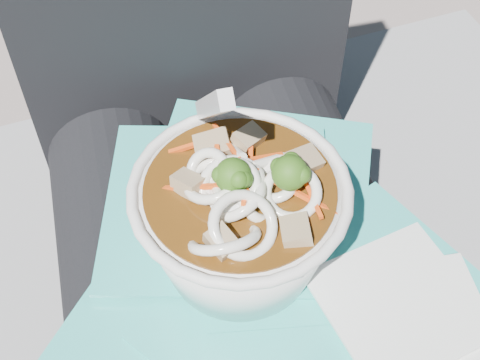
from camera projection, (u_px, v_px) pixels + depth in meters
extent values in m
cube|color=gray|center=(218.00, 312.00, 0.94)|extent=(1.05, 0.61, 0.42)
cylinder|color=black|center=(143.00, 334.00, 0.62)|extent=(0.14, 0.48, 0.14)
cylinder|color=black|center=(344.00, 288.00, 0.65)|extent=(0.14, 0.48, 0.14)
cube|color=#2CB9B0|center=(238.00, 317.00, 0.55)|extent=(0.16, 0.15, 0.00)
cube|color=#2CB9B0|center=(257.00, 299.00, 0.56)|extent=(0.28, 0.28, 0.00)
cube|color=#2CB9B0|center=(254.00, 219.00, 0.61)|extent=(0.21, 0.21, 0.00)
cube|color=#2CB9B0|center=(259.00, 330.00, 0.54)|extent=(0.22, 0.22, 0.00)
cube|color=#2CB9B0|center=(254.00, 219.00, 0.60)|extent=(0.20, 0.22, 0.00)
cube|color=#2CB9B0|center=(259.00, 185.00, 0.63)|extent=(0.26, 0.26, 0.00)
cube|color=#2CB9B0|center=(382.00, 304.00, 0.55)|extent=(0.23, 0.24, 0.00)
cube|color=#2CB9B0|center=(322.00, 356.00, 0.52)|extent=(0.22, 0.20, 0.00)
cube|color=#2CB9B0|center=(218.00, 205.00, 0.60)|extent=(0.25, 0.24, 0.00)
cube|color=white|center=(419.00, 327.00, 0.52)|extent=(0.12, 0.12, 0.00)
cube|color=white|center=(400.00, 303.00, 0.53)|extent=(0.14, 0.14, 0.00)
torus|color=white|center=(240.00, 190.00, 0.50)|extent=(0.17, 0.17, 0.01)
cylinder|color=#46260A|center=(240.00, 193.00, 0.50)|extent=(0.14, 0.14, 0.01)
torus|color=white|center=(214.00, 179.00, 0.49)|extent=(0.06, 0.06, 0.03)
torus|color=white|center=(208.00, 171.00, 0.49)|extent=(0.04, 0.04, 0.04)
torus|color=white|center=(292.00, 192.00, 0.48)|extent=(0.06, 0.06, 0.03)
torus|color=white|center=(234.00, 186.00, 0.48)|extent=(0.04, 0.05, 0.04)
torus|color=white|center=(241.00, 184.00, 0.49)|extent=(0.04, 0.04, 0.03)
torus|color=white|center=(276.00, 182.00, 0.49)|extent=(0.04, 0.04, 0.02)
torus|color=white|center=(258.00, 198.00, 0.49)|extent=(0.04, 0.05, 0.04)
torus|color=white|center=(237.00, 198.00, 0.48)|extent=(0.06, 0.05, 0.04)
torus|color=white|center=(243.00, 225.00, 0.46)|extent=(0.05, 0.05, 0.04)
torus|color=white|center=(224.00, 239.00, 0.47)|extent=(0.08, 0.06, 0.05)
torus|color=white|center=(233.00, 191.00, 0.49)|extent=(0.08, 0.06, 0.05)
cylinder|color=white|center=(269.00, 162.00, 0.50)|extent=(0.03, 0.02, 0.02)
cylinder|color=white|center=(214.00, 181.00, 0.49)|extent=(0.01, 0.04, 0.01)
cylinder|color=white|center=(272.00, 164.00, 0.50)|extent=(0.03, 0.02, 0.02)
cylinder|color=white|center=(233.00, 150.00, 0.51)|extent=(0.01, 0.04, 0.03)
cylinder|color=#79994A|center=(289.00, 183.00, 0.49)|extent=(0.01, 0.01, 0.02)
sphere|color=#225012|center=(290.00, 173.00, 0.48)|extent=(0.03, 0.03, 0.03)
sphere|color=#225012|center=(291.00, 161.00, 0.48)|extent=(0.01, 0.01, 0.01)
sphere|color=#225012|center=(301.00, 175.00, 0.47)|extent=(0.01, 0.01, 0.01)
sphere|color=#225012|center=(302.00, 174.00, 0.48)|extent=(0.01, 0.01, 0.01)
sphere|color=#225012|center=(279.00, 166.00, 0.48)|extent=(0.01, 0.01, 0.01)
cylinder|color=#79994A|center=(233.00, 186.00, 0.49)|extent=(0.01, 0.01, 0.02)
sphere|color=#225012|center=(233.00, 176.00, 0.48)|extent=(0.03, 0.03, 0.03)
sphere|color=#225012|center=(244.00, 179.00, 0.47)|extent=(0.01, 0.01, 0.01)
sphere|color=#225012|center=(239.00, 180.00, 0.47)|extent=(0.01, 0.01, 0.01)
sphere|color=#225012|center=(242.00, 179.00, 0.47)|extent=(0.01, 0.01, 0.01)
sphere|color=#225012|center=(221.00, 175.00, 0.47)|extent=(0.01, 0.01, 0.01)
cube|color=#F95215|center=(309.00, 191.00, 0.49)|extent=(0.00, 0.05, 0.01)
cube|color=#F95215|center=(250.00, 189.00, 0.48)|extent=(0.02, 0.04, 0.02)
cube|color=#F95215|center=(251.00, 156.00, 0.51)|extent=(0.02, 0.05, 0.01)
cube|color=#F95215|center=(221.00, 175.00, 0.49)|extent=(0.01, 0.05, 0.01)
cube|color=#F95215|center=(232.00, 165.00, 0.49)|extent=(0.04, 0.03, 0.01)
cube|color=#F95215|center=(256.00, 159.00, 0.50)|extent=(0.04, 0.01, 0.01)
cube|color=#F95215|center=(194.00, 145.00, 0.51)|extent=(0.04, 0.01, 0.01)
cube|color=#F95215|center=(226.00, 142.00, 0.51)|extent=(0.01, 0.05, 0.01)
cube|color=#F95215|center=(302.00, 196.00, 0.48)|extent=(0.05, 0.04, 0.02)
cube|color=#F95215|center=(187.00, 187.00, 0.49)|extent=(0.05, 0.03, 0.02)
cube|color=#947553|center=(302.00, 163.00, 0.50)|extent=(0.03, 0.03, 0.02)
cube|color=#947553|center=(248.00, 139.00, 0.52)|extent=(0.03, 0.03, 0.02)
cube|color=#947553|center=(213.00, 148.00, 0.51)|extent=(0.03, 0.03, 0.02)
cube|color=#947553|center=(188.00, 184.00, 0.49)|extent=(0.03, 0.03, 0.02)
cube|color=#947553|center=(222.00, 242.00, 0.46)|extent=(0.02, 0.03, 0.02)
cube|color=#947553|center=(296.00, 232.00, 0.47)|extent=(0.03, 0.03, 0.02)
ellipsoid|color=white|center=(229.00, 198.00, 0.48)|extent=(0.03, 0.04, 0.01)
cube|color=white|center=(213.00, 105.00, 0.47)|extent=(0.01, 0.10, 0.10)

